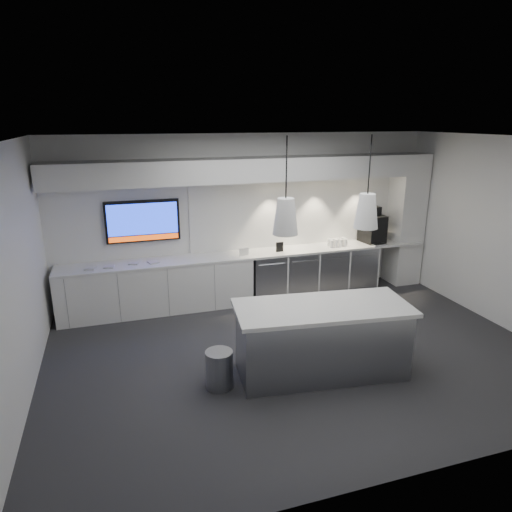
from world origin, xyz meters
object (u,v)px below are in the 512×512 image
object	(u,v)px
island	(321,339)
coffee_machine	(373,228)
wall_tv	(143,221)
bin	(219,369)

from	to	relation	value
island	coffee_machine	world-z (taller)	coffee_machine
wall_tv	island	distance (m)	3.75
coffee_machine	wall_tv	bearing A→B (deg)	169.19
wall_tv	island	xyz separation A→B (m)	(1.99, -2.99, -1.08)
bin	coffee_machine	xyz separation A→B (m)	(3.73, 2.68, 0.95)
wall_tv	coffee_machine	world-z (taller)	wall_tv
island	coffee_machine	xyz separation A→B (m)	(2.37, 2.75, 0.71)
wall_tv	bin	bearing A→B (deg)	-77.84
island	wall_tv	bearing A→B (deg)	130.27
bin	coffee_machine	bearing A→B (deg)	35.68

